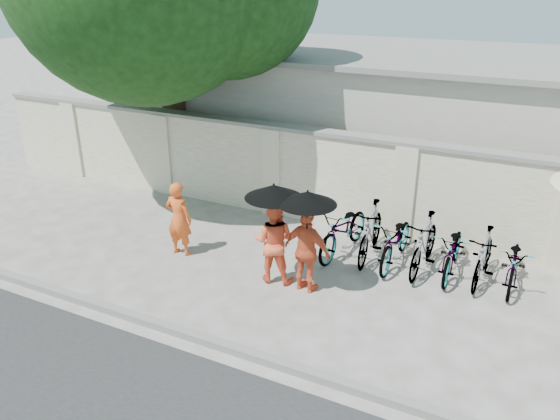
% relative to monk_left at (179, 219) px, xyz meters
% --- Properties ---
extents(ground, '(80.00, 80.00, 0.00)m').
position_rel_monk_left_xyz_m(ground, '(1.71, -0.52, -0.75)').
color(ground, '#A39F99').
extents(kerb, '(40.00, 0.16, 0.12)m').
position_rel_monk_left_xyz_m(kerb, '(1.71, -2.22, -0.69)').
color(kerb, slate).
rests_on(kerb, ground).
extents(compound_wall, '(20.00, 0.30, 2.00)m').
position_rel_monk_left_xyz_m(compound_wall, '(2.71, 2.68, 0.25)').
color(compound_wall, white).
rests_on(compound_wall, ground).
extents(building_behind, '(14.00, 6.00, 3.20)m').
position_rel_monk_left_xyz_m(building_behind, '(3.71, 6.48, 0.85)').
color(building_behind, '#BBB7AA').
rests_on(building_behind, ground).
extents(monk_left, '(0.56, 0.38, 1.50)m').
position_rel_monk_left_xyz_m(monk_left, '(0.00, 0.00, 0.00)').
color(monk_left, '#EF591F').
rests_on(monk_left, ground).
extents(monk_center, '(0.85, 0.71, 1.55)m').
position_rel_monk_left_xyz_m(monk_center, '(2.10, -0.10, 0.03)').
color(monk_center, '#FF6337').
rests_on(monk_center, ground).
extents(parasol_center, '(0.99, 0.99, 0.99)m').
position_rel_monk_left_xyz_m(parasol_center, '(2.15, -0.18, 1.00)').
color(parasol_center, black).
rests_on(parasol_center, ground).
extents(monk_right, '(0.94, 0.51, 1.52)m').
position_rel_monk_left_xyz_m(monk_right, '(2.77, -0.16, 0.01)').
color(monk_right, '#E1582F').
rests_on(monk_right, ground).
extents(parasol_right, '(0.97, 0.97, 1.02)m').
position_rel_monk_left_xyz_m(parasol_right, '(2.79, -0.24, 1.02)').
color(parasol_right, black).
rests_on(parasol_right, ground).
extents(bike_0, '(0.88, 1.95, 0.99)m').
position_rel_monk_left_xyz_m(bike_0, '(2.86, 1.46, -0.25)').
color(bike_0, gray).
rests_on(bike_0, ground).
extents(bike_1, '(0.64, 1.84, 1.08)m').
position_rel_monk_left_xyz_m(bike_1, '(3.38, 1.52, -0.21)').
color(bike_1, gray).
rests_on(bike_1, ground).
extents(bike_2, '(0.66, 1.79, 0.93)m').
position_rel_monk_left_xyz_m(bike_2, '(3.90, 1.48, -0.28)').
color(bike_2, gray).
rests_on(bike_2, ground).
extents(bike_3, '(0.57, 1.78, 1.06)m').
position_rel_monk_left_xyz_m(bike_3, '(4.42, 1.47, -0.22)').
color(bike_3, gray).
rests_on(bike_3, ground).
extents(bike_4, '(0.63, 1.74, 0.91)m').
position_rel_monk_left_xyz_m(bike_4, '(4.94, 1.55, -0.29)').
color(bike_4, gray).
rests_on(bike_4, ground).
extents(bike_5, '(0.56, 1.63, 0.97)m').
position_rel_monk_left_xyz_m(bike_5, '(5.46, 1.51, -0.27)').
color(bike_5, gray).
rests_on(bike_5, ground).
extents(bike_6, '(0.58, 1.63, 0.86)m').
position_rel_monk_left_xyz_m(bike_6, '(5.97, 1.58, -0.32)').
color(bike_6, gray).
rests_on(bike_6, ground).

